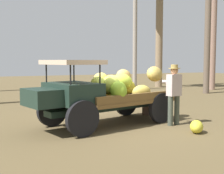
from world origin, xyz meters
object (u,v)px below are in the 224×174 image
farmer (174,91)px  wooden_crate (151,107)px  truck (101,92)px  loose_banana_bunch (197,127)px

farmer → wooden_crate: size_ratio=3.08×
truck → farmer: size_ratio=2.63×
truck → farmer: (-1.94, 0.84, 0.03)m
truck → wooden_crate: truck is taller
truck → wooden_crate: (-2.33, -1.00, -0.72)m
farmer → loose_banana_bunch: farmer is taller
truck → wooden_crate: bearing=-170.4°
wooden_crate → loose_banana_bunch: size_ratio=1.10×
truck → farmer: 2.11m
farmer → loose_banana_bunch: size_ratio=3.41×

